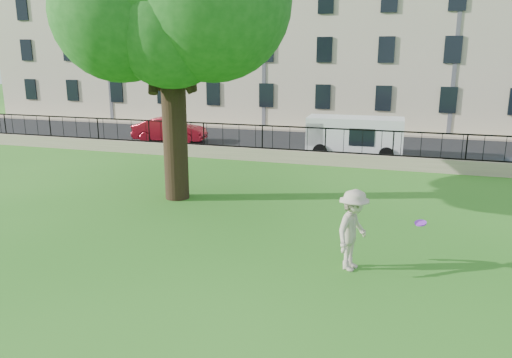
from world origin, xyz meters
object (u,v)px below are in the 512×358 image
(red_sedan, at_px, (170,130))
(white_van, at_px, (355,137))
(man, at_px, (353,230))
(frisbee, at_px, (421,223))

(red_sedan, height_order, white_van, white_van)
(man, xyz_separation_m, red_sedan, (-12.07, 14.54, -0.30))
(frisbee, relative_size, white_van, 0.06)
(man, relative_size, red_sedan, 0.47)
(man, bearing_deg, frisbee, -65.16)
(man, distance_m, frisbee, 1.54)
(red_sedan, bearing_deg, white_van, -103.07)
(white_van, bearing_deg, frisbee, -79.17)
(frisbee, xyz_separation_m, white_van, (-2.93, 13.35, -0.28))
(red_sedan, relative_size, white_van, 0.90)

